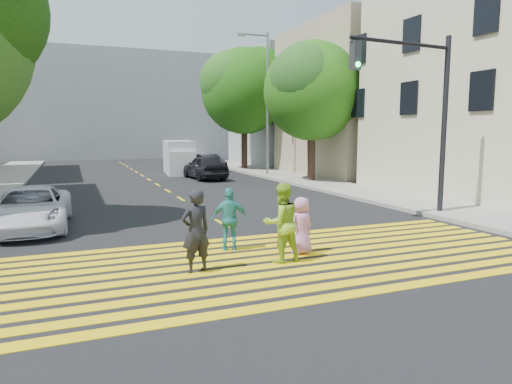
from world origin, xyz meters
TOP-DOWN VIEW (x-y plane):
  - ground at (0.00, 0.00)m, footprint 120.00×120.00m
  - sidewalk_right at (8.50, 15.00)m, footprint 3.00×60.00m
  - crosswalk at (0.00, 1.28)m, footprint 13.40×5.30m
  - lane_line at (0.00, 22.50)m, footprint 0.12×34.40m
  - building_right_cream at (15.00, 8.00)m, footprint 10.00×10.00m
  - building_right_tan at (15.00, 19.00)m, footprint 10.00×10.00m
  - building_right_grey at (15.00, 30.00)m, footprint 10.00×10.00m
  - backdrop_block at (0.00, 48.00)m, footprint 30.00×8.00m
  - tree_right_near at (8.73, 15.80)m, footprint 7.57×7.57m
  - tree_right_far at (8.23, 25.60)m, footprint 7.57×6.99m
  - pedestrian_man at (-2.09, 1.21)m, footprint 0.72×0.54m
  - pedestrian_woman at (-0.09, 1.23)m, footprint 0.92×0.74m
  - pedestrian_child at (0.66, 1.69)m, footprint 0.77×0.59m
  - pedestrian_extra at (-0.85, 2.63)m, footprint 1.00×0.63m
  - white_sedan at (-5.68, 7.29)m, footprint 2.34×4.75m
  - dark_car_near at (3.37, 20.00)m, footprint 2.10×4.62m
  - silver_car at (3.66, 28.18)m, footprint 2.47×4.82m
  - dark_car_parked at (5.41, 26.20)m, footprint 1.98×4.11m
  - white_van at (2.72, 24.49)m, footprint 2.39×5.15m
  - traffic_signal at (6.63, 4.48)m, footprint 4.26×0.60m
  - street_lamp at (7.56, 20.19)m, footprint 2.13×0.32m

SIDE VIEW (x-z plane):
  - ground at x=0.00m, z-range 0.00..0.00m
  - lane_line at x=0.00m, z-range 0.00..0.01m
  - crosswalk at x=0.00m, z-range 0.00..0.01m
  - sidewalk_right at x=8.50m, z-range 0.00..0.15m
  - white_sedan at x=-5.68m, z-range 0.00..1.30m
  - dark_car_parked at x=5.41m, z-range 0.00..1.30m
  - silver_car at x=3.66m, z-range 0.00..1.34m
  - pedestrian_child at x=0.66m, z-range 0.00..1.40m
  - dark_car_near at x=3.37m, z-range 0.00..1.54m
  - pedestrian_extra at x=-0.85m, z-range 0.00..1.59m
  - pedestrian_man at x=-2.09m, z-range 0.00..1.78m
  - pedestrian_woman at x=-0.09m, z-range 0.00..1.82m
  - white_van at x=2.72m, z-range -0.06..2.29m
  - traffic_signal at x=6.63m, z-range 0.92..7.17m
  - building_right_cream at x=15.00m, z-range 0.00..10.00m
  - building_right_tan at x=15.00m, z-range 0.00..10.00m
  - building_right_grey at x=15.00m, z-range 0.00..10.00m
  - street_lamp at x=7.56m, z-range 0.70..10.10m
  - tree_right_near at x=8.73m, z-range 1.47..9.79m
  - backdrop_block at x=0.00m, z-range 0.00..12.00m
  - tree_right_far at x=8.23m, z-range 1.68..11.24m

